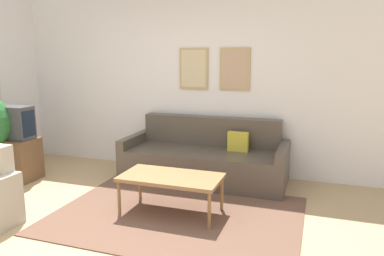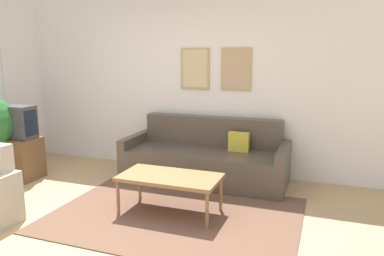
{
  "view_description": "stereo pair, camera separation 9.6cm",
  "coord_description": "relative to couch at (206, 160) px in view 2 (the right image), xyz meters",
  "views": [
    {
      "loc": [
        1.94,
        -2.84,
        1.74
      ],
      "look_at": [
        0.45,
        1.5,
        0.85
      ],
      "focal_mm": 35.0,
      "sensor_mm": 36.0,
      "label": 1
    },
    {
      "loc": [
        2.03,
        -2.81,
        1.74
      ],
      "look_at": [
        0.45,
        1.5,
        0.85
      ],
      "focal_mm": 35.0,
      "sensor_mm": 36.0,
      "label": 2
    }
  ],
  "objects": [
    {
      "name": "tv",
      "position": [
        -2.58,
        -0.84,
        0.52
      ],
      "size": [
        0.62,
        0.28,
        0.46
      ],
      "color": "#424247",
      "rests_on": "tv_stand"
    },
    {
      "name": "coffee_table",
      "position": [
        -0.02,
        -1.22,
        0.1
      ],
      "size": [
        1.11,
        0.58,
        0.44
      ],
      "color": "olive",
      "rests_on": "ground_plane"
    },
    {
      "name": "wall_back",
      "position": [
        -0.46,
        0.47,
        1.05
      ],
      "size": [
        8.0,
        0.09,
        2.7
      ],
      "color": "silver",
      "rests_on": "ground_plane"
    },
    {
      "name": "potted_plant_by_window",
      "position": [
        -2.79,
        -0.77,
        0.16
      ],
      "size": [
        0.43,
        0.43,
        0.74
      ],
      "color": "beige",
      "rests_on": "ground_plane"
    },
    {
      "name": "area_rug",
      "position": [
        0.06,
        -1.26,
        -0.29
      ],
      "size": [
        2.68,
        1.94,
        0.01
      ],
      "color": "brown",
      "rests_on": "ground_plane"
    },
    {
      "name": "ground_plane",
      "position": [
        -0.46,
        -2.03,
        -0.3
      ],
      "size": [
        16.0,
        16.0,
        0.0
      ],
      "primitive_type": "plane",
      "color": "tan"
    },
    {
      "name": "tv_stand",
      "position": [
        -2.58,
        -0.84,
        -0.0
      ],
      "size": [
        0.65,
        0.44,
        0.59
      ],
      "color": "brown",
      "rests_on": "ground_plane"
    },
    {
      "name": "couch",
      "position": [
        0.0,
        0.0,
        0.0
      ],
      "size": [
        2.27,
        0.9,
        0.86
      ],
      "color": "#4C4238",
      "rests_on": "ground_plane"
    }
  ]
}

